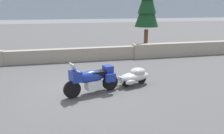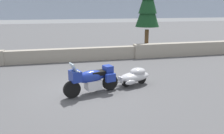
# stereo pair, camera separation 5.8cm
# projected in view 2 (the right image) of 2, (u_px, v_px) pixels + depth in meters

# --- Properties ---
(ground_plane) EXTENTS (80.00, 80.00, 0.00)m
(ground_plane) POSITION_uv_depth(u_px,v_px,m) (82.00, 90.00, 9.45)
(ground_plane) COLOR #4C4C4F
(stone_guard_wall) EXTENTS (24.00, 0.63, 0.91)m
(stone_guard_wall) POSITION_uv_depth(u_px,v_px,m) (81.00, 54.00, 14.46)
(stone_guard_wall) COLOR gray
(stone_guard_wall) RESTS_ON ground
(touring_motorcycle) EXTENTS (2.25, 1.15, 1.33)m
(touring_motorcycle) POSITION_uv_depth(u_px,v_px,m) (92.00, 79.00, 8.91)
(touring_motorcycle) COLOR black
(touring_motorcycle) RESTS_ON ground
(car_shaped_trailer) EXTENTS (2.21, 1.12, 0.76)m
(car_shaped_trailer) POSITION_uv_depth(u_px,v_px,m) (134.00, 76.00, 9.97)
(car_shaped_trailer) COLOR black
(car_shaped_trailer) RESTS_ON ground
(pine_tree_tall) EXTENTS (1.75, 1.75, 5.77)m
(pine_tree_tall) POSITION_uv_depth(u_px,v_px,m) (148.00, 3.00, 16.63)
(pine_tree_tall) COLOR brown
(pine_tree_tall) RESTS_ON ground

